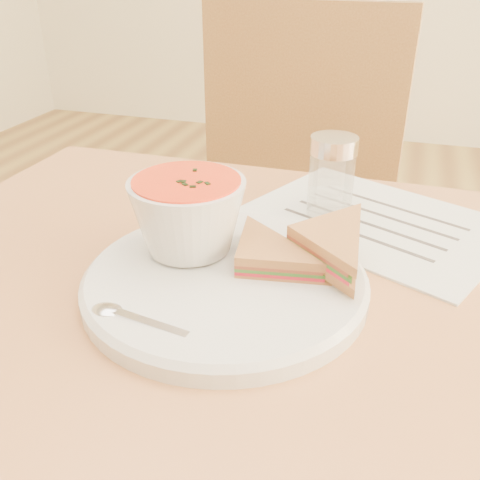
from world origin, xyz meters
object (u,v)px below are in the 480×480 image
at_px(condiment_shaker, 331,178).
at_px(soup_bowl, 188,219).
at_px(plate, 225,282).
at_px(chair_far, 269,264).

bearing_deg(condiment_shaker, soup_bowl, -125.84).
height_order(plate, soup_bowl, soup_bowl).
bearing_deg(soup_bowl, plate, -31.64).
bearing_deg(plate, soup_bowl, 148.36).
relative_size(chair_far, plate, 3.29).
bearing_deg(condiment_shaker, plate, -109.67).
height_order(soup_bowl, condiment_shaker, condiment_shaker).
xyz_separation_m(plate, condiment_shaker, (0.08, 0.21, 0.05)).
height_order(chair_far, condiment_shaker, chair_far).
xyz_separation_m(chair_far, plate, (0.07, -0.48, 0.27)).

